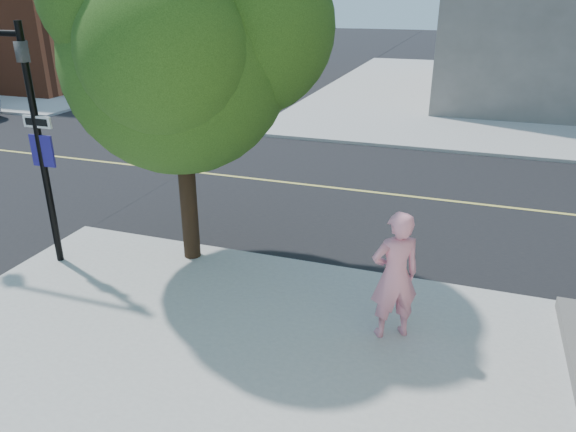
% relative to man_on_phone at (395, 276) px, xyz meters
% --- Properties ---
extents(ground, '(140.00, 140.00, 0.00)m').
position_rel_man_on_phone_xyz_m(ground, '(-5.97, 1.86, -1.11)').
color(ground, black).
rests_on(ground, ground).
extents(road_ew, '(140.00, 9.00, 0.01)m').
position_rel_man_on_phone_xyz_m(road_ew, '(-5.97, 6.36, -1.11)').
color(road_ew, black).
rests_on(road_ew, ground).
extents(sidewalk_nw, '(26.00, 25.00, 0.12)m').
position_rel_man_on_phone_xyz_m(sidewalk_nw, '(-28.97, 23.36, -1.05)').
color(sidewalk_nw, '#AEAEAA').
rests_on(sidewalk_nw, ground).
extents(man_on_phone, '(0.86, 0.77, 1.98)m').
position_rel_man_on_phone_xyz_m(man_on_phone, '(0.00, 0.00, 0.00)').
color(man_on_phone, pink).
rests_on(man_on_phone, sidewalk_se).
extents(street_tree, '(4.82, 4.38, 6.40)m').
position_rel_man_on_phone_xyz_m(street_tree, '(-3.95, 1.37, 3.14)').
color(street_tree, black).
rests_on(street_tree, sidewalk_se).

